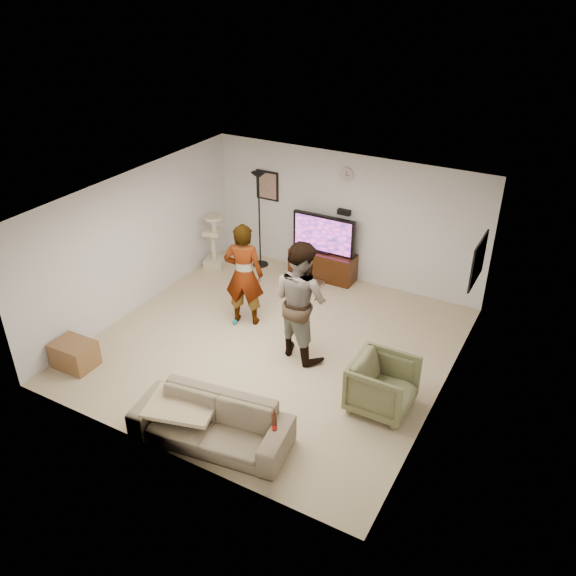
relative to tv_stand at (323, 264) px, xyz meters
The scene contains 24 objects.
floor 2.54m from the tv_stand, 82.67° to the right, with size 5.50×5.50×0.02m, color tan.
ceiling 3.37m from the tv_stand, 82.67° to the right, with size 5.50×5.50×0.02m, color white.
wall_back 1.06m from the tv_stand, 37.24° to the left, with size 5.50×0.04×2.50m, color silver.
wall_front 5.35m from the tv_stand, 86.49° to the right, with size 5.50×0.04×2.50m, color silver.
wall_left 3.62m from the tv_stand, 134.10° to the right, with size 0.04×5.50×2.50m, color silver.
wall_right 4.08m from the tv_stand, 39.19° to the right, with size 0.04×5.50×2.50m, color silver.
wall_clock 1.87m from the tv_stand, 33.70° to the left, with size 0.26×0.26×0.04m, color white.
wall_speaker 1.17m from the tv_stand, 29.85° to the left, with size 0.25×0.10×0.10m, color black.
picture_back 1.92m from the tv_stand, behind, with size 0.42×0.03×0.52m, color #866757.
picture_right 3.41m from the tv_stand, 16.51° to the right, with size 0.03×0.78×0.62m, color #EB9C75.
tv_stand is the anchor object (origin of this frame).
console_box 0.46m from the tv_stand, 91.82° to the right, with size 0.40×0.30×0.07m, color silver.
tv 0.65m from the tv_stand, ahead, with size 1.28×0.08×0.76m, color black.
tv_screen 0.66m from the tv_stand, 90.00° to the right, with size 1.18×0.01×0.67m, color #ED3AAC.
floor_lamp 1.54m from the tv_stand, behind, with size 0.32×0.32×1.98m, color black.
cat_tree 2.25m from the tv_stand, 161.81° to the right, with size 0.37×0.37×1.17m, color #BCB290.
person_left 2.26m from the tv_stand, 102.12° to the right, with size 0.67×0.44×1.84m, color gray.
person_right 2.71m from the tv_stand, 71.83° to the right, with size 0.95×0.74×1.96m, color #32547B.
sofa 4.84m from the tv_stand, 81.36° to the right, with size 2.07×0.81×0.61m, color #756751.
throw_blanket 4.80m from the tv_stand, 86.75° to the right, with size 0.90×0.70×0.06m, color beige.
beer_bottle 5.10m from the tv_stand, 70.65° to the right, with size 0.06×0.06×0.25m, color #421C0F.
armchair 3.95m from the tv_stand, 51.91° to the right, with size 0.83×0.86×0.78m, color #60613E.
side_table 4.94m from the tv_stand, 114.88° to the right, with size 0.63×0.47×0.42m, color brown.
toy_ball 2.38m from the tv_stand, 103.79° to the right, with size 0.09×0.09×0.09m, color #127E8B.
Camera 1 is at (4.06, -6.83, 5.54)m, focal length 36.50 mm.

